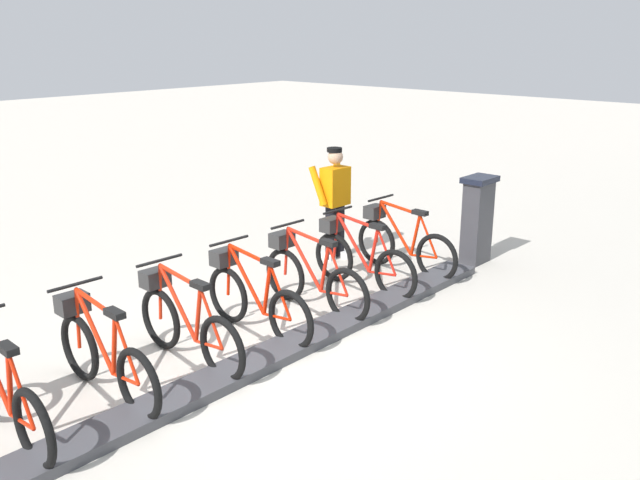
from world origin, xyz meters
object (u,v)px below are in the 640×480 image
object	(u,v)px
payment_kiosk	(477,218)
worker_near_rack	(335,199)
bike_docked_0	(401,242)
bike_docked_5	(102,353)
bike_docked_6	(0,391)
bike_docked_2	(311,276)
bike_docked_4	(185,323)
bike_docked_1	(359,258)
bike_docked_3	(253,297)

from	to	relation	value
payment_kiosk	worker_near_rack	size ratio (longest dim) A/B	0.77
bike_docked_0	bike_docked_5	xyz separation A→B (m)	(0.00, 4.68, 0.00)
bike_docked_6	worker_near_rack	bearing A→B (deg)	-78.69
bike_docked_2	bike_docked_4	xyz separation A→B (m)	(0.00, 1.87, 0.00)
bike_docked_2	bike_docked_6	distance (m)	3.75
bike_docked_1	worker_near_rack	xyz separation A→B (m)	(1.09, -0.76, 0.48)
bike_docked_4	bike_docked_6	world-z (taller)	same
bike_docked_1	bike_docked_5	size ratio (longest dim) A/B	1.00
bike_docked_5	bike_docked_2	bearing A→B (deg)	-90.00
bike_docked_4	bike_docked_5	distance (m)	0.94
payment_kiosk	bike_docked_2	world-z (taller)	payment_kiosk
bike_docked_1	bike_docked_0	bearing A→B (deg)	-90.00
bike_docked_5	bike_docked_0	bearing A→B (deg)	-90.00
bike_docked_2	bike_docked_4	distance (m)	1.87
bike_docked_0	bike_docked_3	size ratio (longest dim) A/B	1.00
bike_docked_1	worker_near_rack	size ratio (longest dim) A/B	1.04
bike_docked_1	bike_docked_6	bearing A→B (deg)	90.00
bike_docked_0	bike_docked_3	world-z (taller)	same
bike_docked_2	bike_docked_3	distance (m)	0.94
bike_docked_1	worker_near_rack	world-z (taller)	worker_near_rack
bike_docked_6	bike_docked_4	bearing A→B (deg)	-90.00
bike_docked_1	bike_docked_2	world-z (taller)	same
bike_docked_5	bike_docked_4	bearing A→B (deg)	-90.00
payment_kiosk	bike_docked_3	xyz separation A→B (m)	(0.57, 3.87, -0.24)
bike_docked_0	bike_docked_2	xyz separation A→B (m)	(0.00, 1.87, 0.00)
payment_kiosk	bike_docked_5	xyz separation A→B (m)	(0.57, 5.74, -0.24)
bike_docked_4	bike_docked_6	bearing A→B (deg)	90.00
payment_kiosk	bike_docked_1	distance (m)	2.09
payment_kiosk	worker_near_rack	xyz separation A→B (m)	(1.66, 1.24, 0.24)
bike_docked_5	bike_docked_6	distance (m)	0.94
bike_docked_0	worker_near_rack	bearing A→B (deg)	9.28
bike_docked_1	bike_docked_6	xyz separation A→B (m)	(0.00, 4.68, 0.00)
bike_docked_0	worker_near_rack	distance (m)	1.20
bike_docked_3	bike_docked_4	distance (m)	0.94
bike_docked_1	bike_docked_5	bearing A→B (deg)	90.00
bike_docked_3	bike_docked_5	bearing A→B (deg)	90.00
bike_docked_1	bike_docked_3	world-z (taller)	same
payment_kiosk	bike_docked_1	bearing A→B (deg)	74.00
bike_docked_0	bike_docked_6	size ratio (longest dim) A/B	1.00
bike_docked_5	worker_near_rack	xyz separation A→B (m)	(1.09, -4.50, 0.48)
bike_docked_2	bike_docked_6	bearing A→B (deg)	90.00
payment_kiosk	bike_docked_0	xyz separation A→B (m)	(0.57, 1.06, -0.24)
bike_docked_0	bike_docked_4	distance (m)	3.75
bike_docked_6	payment_kiosk	bearing A→B (deg)	-94.90
bike_docked_4	bike_docked_5	size ratio (longest dim) A/B	1.00
bike_docked_3	worker_near_rack	bearing A→B (deg)	-67.54
bike_docked_1	worker_near_rack	distance (m)	1.41
bike_docked_1	bike_docked_2	size ratio (longest dim) A/B	1.00
bike_docked_0	bike_docked_4	xyz separation A→B (m)	(0.00, 3.75, 0.00)
bike_docked_2	bike_docked_3	xyz separation A→B (m)	(0.00, 0.94, 0.00)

